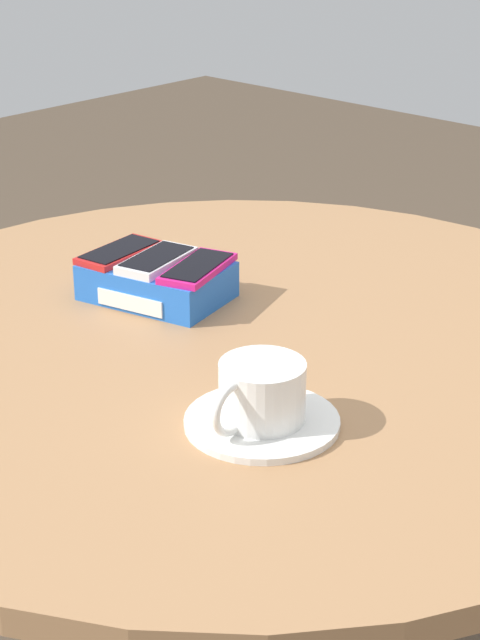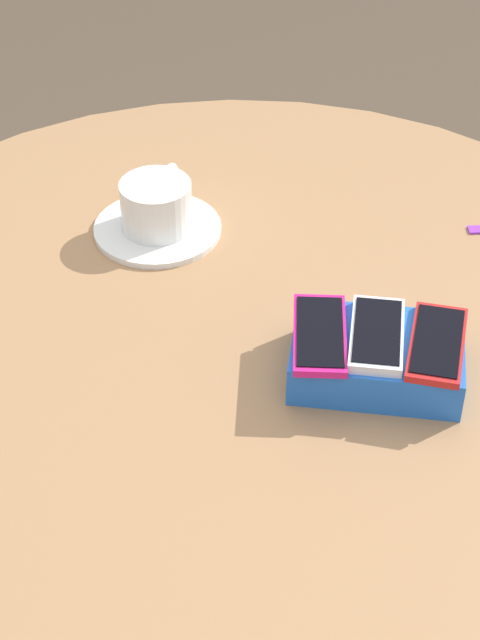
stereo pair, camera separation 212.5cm
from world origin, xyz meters
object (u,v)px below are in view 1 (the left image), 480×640
phone_magenta (198,268)px  saucer (262,422)px  phone_box (157,281)px  phone_red (117,253)px  phone_white (157,260)px  round_table (240,415)px  coffee_cup (261,391)px

phone_magenta → saucer: bearing=-33.5°
phone_box → phone_red: size_ratio=1.58×
phone_box → saucer: (0.34, -0.16, -0.02)m
phone_magenta → phone_box: bearing=-163.2°
phone_red → phone_magenta: bearing=15.4°
phone_red → phone_white: (0.06, 0.01, 0.00)m
phone_red → saucer: (0.40, -0.15, -0.05)m
round_table → phone_white: bearing=176.3°
phone_white → phone_magenta: size_ratio=0.92×
phone_box → phone_magenta: (0.06, 0.02, 0.03)m
round_table → coffee_cup: (0.17, -0.15, 0.16)m
round_table → phone_box: bearing=176.0°
round_table → phone_red: phone_red is taller
phone_magenta → coffee_cup: bearing=-33.8°
phone_white → saucer: bearing=-26.0°
saucer → coffee_cup: 0.04m
saucer → round_table: bearing=138.6°
round_table → phone_box: phone_box is taller
phone_box → phone_white: 0.03m
phone_red → phone_white: phone_white is taller
phone_red → phone_magenta: 0.13m
coffee_cup → saucer: bearing=93.7°
phone_box → saucer: bearing=-26.0°
round_table → saucer: bearing=-41.4°
round_table → phone_white: (-0.16, 0.01, 0.17)m
phone_red → coffee_cup: coffee_cup is taller
phone_box → phone_magenta: 0.07m
phone_white → coffee_cup: (0.33, -0.17, -0.01)m
saucer → coffee_cup: (0.00, -0.00, 0.04)m
phone_box → coffee_cup: (0.34, -0.17, 0.02)m
phone_red → coffee_cup: 0.42m
phone_white → saucer: 0.37m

